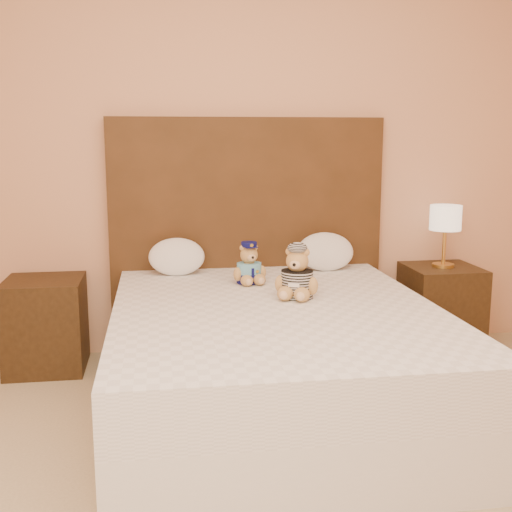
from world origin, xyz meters
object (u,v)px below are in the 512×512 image
(nightstand_left, at_px, (46,324))
(pillow_left, at_px, (177,255))
(teddy_prisoner, at_px, (297,272))
(nightstand_right, at_px, (441,308))
(pillow_right, at_px, (326,250))
(teddy_police, at_px, (249,263))
(bed, at_px, (276,359))
(lamp, at_px, (445,221))

(nightstand_left, bearing_deg, pillow_left, 2.18)
(teddy_prisoner, bearing_deg, pillow_left, 156.25)
(nightstand_right, distance_m, pillow_right, 0.88)
(nightstand_left, bearing_deg, teddy_police, -13.34)
(nightstand_right, relative_size, teddy_police, 2.31)
(bed, relative_size, nightstand_right, 3.64)
(teddy_prisoner, xyz_separation_m, pillow_right, (0.33, 0.68, -0.01))
(bed, height_order, nightstand_left, same)
(lamp, bearing_deg, teddy_prisoner, -149.62)
(pillow_left, bearing_deg, teddy_prisoner, -48.56)
(lamp, relative_size, pillow_right, 1.11)
(lamp, height_order, teddy_prisoner, lamp)
(bed, xyz_separation_m, nightstand_left, (-1.25, 0.80, -0.00))
(nightstand_right, relative_size, lamp, 1.38)
(nightstand_left, distance_m, pillow_left, 0.88)
(nightstand_left, bearing_deg, bed, -32.62)
(nightstand_right, bearing_deg, pillow_right, 177.79)
(nightstand_right, height_order, lamp, lamp)
(nightstand_right, xyz_separation_m, teddy_police, (-1.31, -0.28, 0.39))
(teddy_prisoner, bearing_deg, nightstand_right, 55.20)
(bed, xyz_separation_m, teddy_prisoner, (0.14, 0.15, 0.41))
(lamp, xyz_separation_m, teddy_police, (-1.31, -0.28, -0.18))
(nightstand_left, bearing_deg, pillow_right, 1.00)
(lamp, relative_size, teddy_police, 1.68)
(pillow_right, bearing_deg, pillow_left, 180.00)
(nightstand_left, bearing_deg, nightstand_right, 0.00)
(nightstand_left, relative_size, lamp, 1.38)
(teddy_police, relative_size, teddy_prisoner, 0.88)
(bed, height_order, teddy_prisoner, teddy_prisoner)
(bed, distance_m, nightstand_right, 1.48)
(teddy_prisoner, height_order, pillow_right, teddy_prisoner)
(pillow_right, bearing_deg, bed, -119.62)
(bed, xyz_separation_m, lamp, (1.25, 0.80, 0.57))
(bed, distance_m, pillow_right, 1.04)
(teddy_police, height_order, pillow_left, pillow_left)
(teddy_police, bearing_deg, pillow_left, 130.23)
(teddy_police, bearing_deg, nightstand_right, 0.22)
(pillow_left, height_order, pillow_right, pillow_right)
(teddy_prisoner, distance_m, pillow_left, 0.91)
(bed, distance_m, pillow_left, 1.03)
(nightstand_right, xyz_separation_m, lamp, (-0.00, 0.00, 0.57))
(nightstand_left, distance_m, nightstand_right, 2.50)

